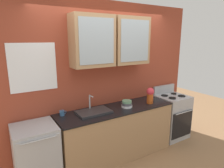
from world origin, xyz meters
name	(u,v)px	position (x,y,z in m)	size (l,w,h in m)	color
ground_plane	(116,155)	(0.00, 0.00, 0.00)	(10.00, 10.00, 0.00)	#936B47
back_wall_unit	(107,70)	(0.00, 0.30, 1.50)	(3.70, 0.41, 2.66)	#993D28
counter	(117,133)	(0.00, 0.00, 0.45)	(2.06, 0.61, 0.89)	#A87F56
stove_range	(172,116)	(1.38, 0.00, 0.45)	(0.61, 0.60, 1.07)	#ADAFB5
sink_faucet	(94,111)	(-0.42, 0.04, 0.91)	(0.54, 0.34, 0.27)	#2D2D30
bowl_stack	(127,104)	(0.19, -0.03, 0.95)	(0.19, 0.19, 0.12)	white
vase	(150,95)	(0.67, -0.09, 1.05)	(0.14, 0.14, 0.29)	#BF4C19
cup_near_sink	(62,113)	(-0.88, 0.18, 0.93)	(0.11, 0.07, 0.08)	#38608C
dishwasher	(37,156)	(-1.34, 0.00, 0.45)	(0.57, 0.60, 0.89)	#ADAFB5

